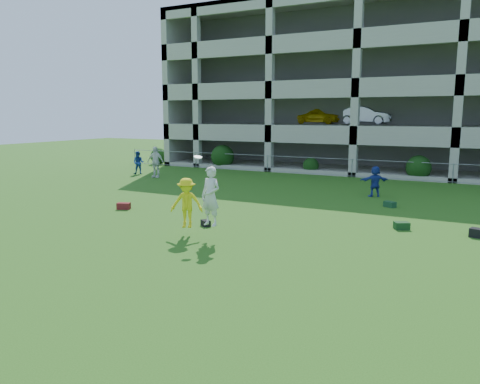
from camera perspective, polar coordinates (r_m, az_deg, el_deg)
The scene contains 14 objects.
ground at distance 14.00m, azimuth -6.26°, elevation -7.42°, with size 100.00×100.00×0.00m, color #235114.
bystander_a at distance 32.63m, azimuth -12.27°, elevation 3.51°, with size 0.76×0.59×1.56m, color #204194.
bystander_b at distance 30.70m, azimuth -10.28°, elevation 3.63°, with size 1.17×0.49×2.00m, color white.
bystander_d at distance 24.09m, azimuth 16.13°, elevation 1.26°, with size 1.42×0.45×1.53m, color #203796.
bag_red_a at distance 20.77m, azimuth -14.00°, elevation -1.67°, with size 0.55×0.30×0.28m, color #5D0F21.
bag_black_b at distance 17.21m, azimuth -4.20°, elevation -3.81°, with size 0.40×0.25×0.22m, color black.
bag_green_c at distance 17.66m, azimuth 19.10°, elevation -3.90°, with size 0.50×0.35×0.26m, color #123315.
crate_d at distance 17.52m, azimuth 26.80°, elevation -4.44°, with size 0.35×0.35×0.30m, color black.
bag_red_f at distance 27.06m, azimuth -3.24°, elevation 1.11°, with size 0.45×0.28×0.24m, color #59110F.
bag_green_g at distance 21.65m, azimuth 17.80°, elevation -1.44°, with size 0.50×0.30×0.25m, color #12331C.
frisbee_contest at distance 15.50m, azimuth -5.54°, elevation -1.05°, with size 2.07×1.00×2.45m.
parking_garage at distance 39.57m, azimuth 16.94°, elevation 11.93°, with size 30.00×14.00×12.00m.
fence at distance 31.22m, azimuth 13.48°, elevation 2.89°, with size 36.06×0.06×1.20m.
shrub_row at distance 31.05m, azimuth 22.12°, elevation 4.09°, with size 34.38×2.52×3.50m.
Camera 1 is at (7.50, -11.11, 4.06)m, focal length 35.00 mm.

